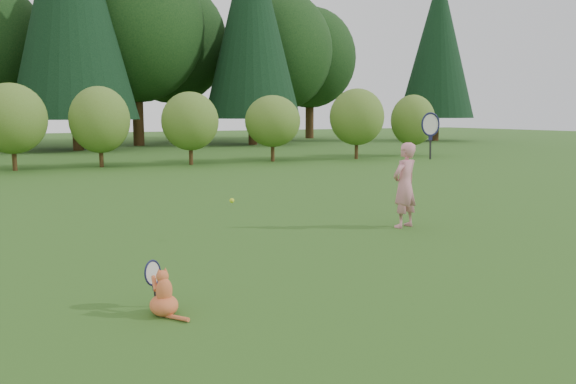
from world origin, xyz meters
TOP-DOWN VIEW (x-y plane):
  - ground at (0.00, 0.00)m, footprint 100.00×100.00m
  - shrub_row at (0.00, 13.00)m, footprint 28.00×3.00m
  - child at (2.29, 0.85)m, footprint 0.77×0.45m
  - cat at (-2.11, -1.20)m, footprint 0.32×0.56m
  - tennis_ball at (-0.45, 1.24)m, footprint 0.07×0.07m

SIDE VIEW (x-z plane):
  - ground at x=0.00m, z-range 0.00..0.00m
  - cat at x=-2.11m, z-range -0.07..0.50m
  - tennis_ball at x=-0.45m, z-range 0.53..0.60m
  - child at x=2.29m, z-range -0.30..1.69m
  - shrub_row at x=0.00m, z-range 0.00..2.80m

